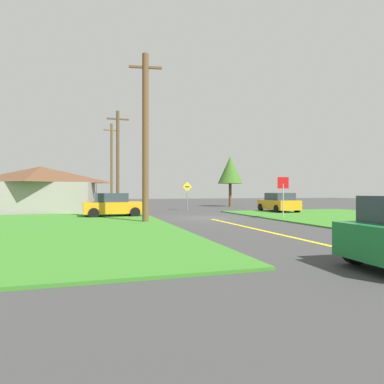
% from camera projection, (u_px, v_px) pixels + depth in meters
% --- Properties ---
extents(ground_plane, '(120.00, 120.00, 0.00)m').
position_uv_depth(ground_plane, '(207.00, 218.00, 21.56)').
color(ground_plane, '#383838').
extents(grass_verge_right, '(12.00, 20.00, 0.08)m').
position_uv_depth(grass_verge_right, '(372.00, 219.00, 20.44)').
color(grass_verge_right, '#357623').
rests_on(grass_verge_right, ground).
extents(grass_verge_left, '(12.00, 20.00, 0.08)m').
position_uv_depth(grass_verge_left, '(41.00, 229.00, 15.02)').
color(grass_verge_left, '#357623').
rests_on(grass_verge_left, ground).
extents(lane_stripe_center, '(0.20, 14.00, 0.01)m').
position_uv_depth(lane_stripe_center, '(270.00, 232.00, 13.90)').
color(lane_stripe_center, yellow).
rests_on(lane_stripe_center, ground).
extents(stop_sign, '(0.72, 0.15, 2.64)m').
position_uv_depth(stop_sign, '(283.00, 190.00, 20.83)').
color(stop_sign, '#9EA0A8').
rests_on(stop_sign, ground).
extents(parked_car_near_building, '(3.96, 2.21, 1.62)m').
position_uv_depth(parked_car_near_building, '(113.00, 205.00, 22.50)').
color(parked_car_near_building, orange).
rests_on(parked_car_near_building, ground).
extents(car_on_crossroad, '(2.28, 4.54, 1.62)m').
position_uv_depth(car_on_crossroad, '(278.00, 203.00, 27.74)').
color(car_on_crossroad, orange).
rests_on(car_on_crossroad, ground).
extents(utility_pole_near, '(1.80, 0.39, 9.31)m').
position_uv_depth(utility_pole_near, '(145.00, 137.00, 18.25)').
color(utility_pole_near, brown).
rests_on(utility_pole_near, ground).
extents(utility_pole_mid, '(1.80, 0.26, 8.41)m').
position_uv_depth(utility_pole_mid, '(118.00, 160.00, 27.46)').
color(utility_pole_mid, brown).
rests_on(utility_pole_mid, ground).
extents(utility_pole_far, '(1.78, 0.50, 9.29)m').
position_uv_depth(utility_pole_far, '(112.00, 164.00, 36.91)').
color(utility_pole_far, brown).
rests_on(utility_pole_far, ground).
extents(direction_sign, '(0.90, 0.17, 2.62)m').
position_uv_depth(direction_sign, '(187.00, 193.00, 30.52)').
color(direction_sign, slate).
rests_on(direction_sign, ground).
extents(oak_tree_left, '(2.87, 2.87, 5.84)m').
position_uv_depth(oak_tree_left, '(230.00, 170.00, 38.62)').
color(oak_tree_left, brown).
rests_on(oak_tree_left, ground).
extents(barn, '(8.98, 6.58, 3.77)m').
position_uv_depth(barn, '(40.00, 190.00, 26.97)').
color(barn, gray).
rests_on(barn, ground).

